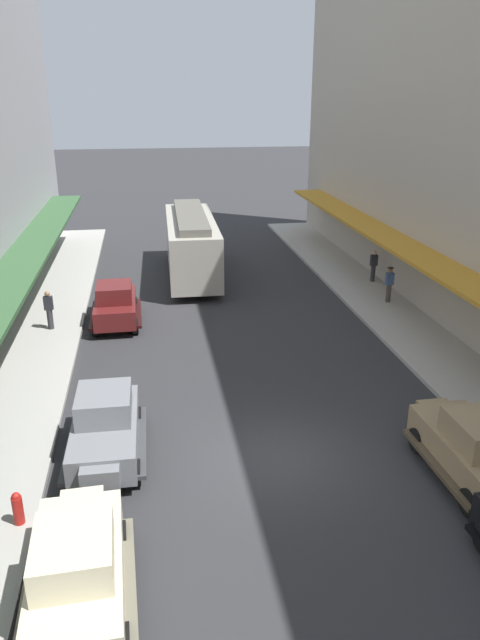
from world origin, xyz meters
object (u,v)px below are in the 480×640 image
Objects in this scene: parked_car_3 at (105,426)px; fire_hydrant at (18,508)px; pedestrian_0 at (389,284)px; parked_car_0 at (474,446)px; pedestrian_2 at (49,310)px; parked_car_1 at (115,303)px; streetcar at (191,242)px; parked_car_4 at (77,567)px; pedestrian_1 at (373,266)px.

fire_hydrant is (-1.84, -2.66, -0.38)m from parked_car_3.
parked_car_0 is at bearing -103.45° from pedestrian_0.
fire_hydrant is at bearing -85.80° from pedestrian_2.
parked_car_1 is at bearing 126.47° from parked_car_0.
parked_car_3 is (-9.31, 2.51, 0.00)m from parked_car_0.
streetcar is 10.73m from pedestrian_0.
parked_car_4 is 2.63× the size of pedestrian_2.
pedestrian_2 is (-2.66, -0.56, 0.05)m from parked_car_1.
parked_car_0 is at bearing -102.47° from pedestrian_1.
fire_hydrant is at bearing -106.01° from streetcar.
pedestrian_2 is (-2.74, 9.64, 0.05)m from parked_car_3.
parked_car_1 is 15.35m from parked_car_4.
parked_car_3 is at bearing 55.35° from fire_hydrant.
parked_car_1 is 1.00× the size of parked_car_3.
streetcar reaches higher than parked_car_4.
parked_car_0 is 5.22× the size of fire_hydrant.
fire_hydrant is at bearing -137.04° from pedestrian_0.
parked_car_1 is 13.54m from pedestrian_1.
fire_hydrant is at bearing 122.23° from parked_car_4.
fire_hydrant is (-1.57, 2.49, -0.38)m from parked_car_4.
parked_car_1 reaches higher than pedestrian_1.
pedestrian_1 is 1.00× the size of pedestrian_2.
parked_car_1 is 2.61× the size of pedestrian_2.
parked_car_0 and parked_car_3 have the same top height.
parked_car_0 is 2.61× the size of pedestrian_2.
streetcar is 9.69m from pedestrian_1.
pedestrian_0 is (12.74, 15.81, 0.07)m from parked_car_4.
parked_car_0 and parked_car_4 have the same top height.
streetcar reaches higher than fire_hydrant.
parked_car_4 is at bearing -90.71° from parked_car_1.
streetcar is 9.78m from pedestrian_2.
parked_car_1 is at bearing 11.98° from pedestrian_2.
pedestrian_2 is (-15.21, -1.02, -0.02)m from pedestrian_0.
pedestrian_0 is 1.02× the size of pedestrian_2.
streetcar is (4.04, 22.03, 0.96)m from parked_car_4.
pedestrian_1 is at bearing 55.24° from parked_car_4.
pedestrian_1 is at bearing 15.81° from parked_car_1.
parked_car_3 is 5.16m from parked_car_4.
fire_hydrant is at bearing -179.22° from parked_car_0.
parked_car_1 reaches higher than pedestrian_0.
pedestrian_2 is at bearing -168.02° from parked_car_1.
parked_car_3 is at bearing -89.54° from parked_car_1.
pedestrian_0 is at bearing -98.40° from pedestrian_1.
parked_car_4 is 2.97m from fire_hydrant.
fire_hydrant is 22.19m from pedestrian_1.
pedestrian_2 is at bearing -176.15° from pedestrian_0.
parked_car_0 is 9.65m from parked_car_3.
pedestrian_0 is (3.15, 13.17, 0.07)m from parked_car_0.
pedestrian_1 is at bearing 15.17° from pedestrian_2.
parked_car_0 is at bearing -45.21° from pedestrian_2.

